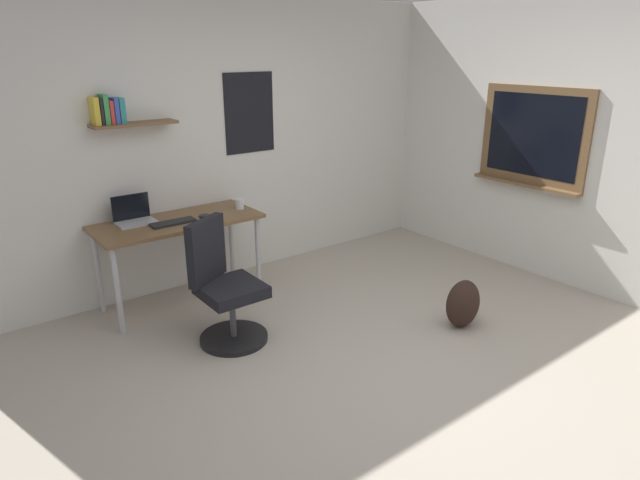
# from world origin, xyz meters

# --- Properties ---
(ground_plane) EXTENTS (5.20, 5.20, 0.00)m
(ground_plane) POSITION_xyz_m (0.00, 0.00, 0.00)
(ground_plane) COLOR #ADA393
(ground_plane) RESTS_ON ground
(wall_back) EXTENTS (5.00, 0.30, 2.60)m
(wall_back) POSITION_xyz_m (-0.01, 2.45, 1.30)
(wall_back) COLOR silver
(wall_back) RESTS_ON ground
(wall_right) EXTENTS (0.22, 5.00, 2.60)m
(wall_right) POSITION_xyz_m (2.45, 0.03, 1.30)
(wall_right) COLOR silver
(wall_right) RESTS_ON ground
(desk) EXTENTS (1.38, 0.61, 0.76)m
(desk) POSITION_xyz_m (-0.65, 2.06, 0.68)
(desk) COLOR brown
(desk) RESTS_ON ground
(office_chair) EXTENTS (0.55, 0.56, 0.95)m
(office_chair) POSITION_xyz_m (-0.67, 1.25, 0.41)
(office_chair) COLOR black
(office_chair) RESTS_ON ground
(laptop) EXTENTS (0.31, 0.21, 0.23)m
(laptop) POSITION_xyz_m (-0.96, 2.21, 0.81)
(laptop) COLOR #ADAFB5
(laptop) RESTS_ON desk
(keyboard) EXTENTS (0.37, 0.13, 0.02)m
(keyboard) POSITION_xyz_m (-0.72, 1.99, 0.77)
(keyboard) COLOR black
(keyboard) RESTS_ON desk
(computer_mouse) EXTENTS (0.10, 0.06, 0.03)m
(computer_mouse) POSITION_xyz_m (-0.44, 1.99, 0.78)
(computer_mouse) COLOR #262628
(computer_mouse) RESTS_ON desk
(coffee_mug) EXTENTS (0.08, 0.08, 0.09)m
(coffee_mug) POSITION_xyz_m (-0.06, 2.04, 0.80)
(coffee_mug) COLOR silver
(coffee_mug) RESTS_ON desk
(backpack) EXTENTS (0.32, 0.22, 0.40)m
(backpack) POSITION_xyz_m (0.94, 0.27, 0.20)
(backpack) COLOR black
(backpack) RESTS_ON ground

